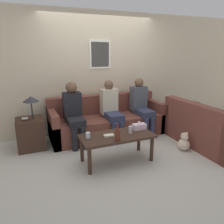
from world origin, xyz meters
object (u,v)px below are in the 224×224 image
at_px(wine_bottle, 118,134).
at_px(couch_main, 107,121).
at_px(person_middle, 111,108).
at_px(teddy_bear, 184,143).
at_px(coffee_table, 117,139).
at_px(person_right, 141,104).
at_px(person_left, 74,111).
at_px(couch_side, 205,130).
at_px(drinking_glass, 88,135).

bearing_deg(wine_bottle, couch_main, 74.83).
xyz_separation_m(person_middle, teddy_bear, (0.99, -1.12, -0.49)).
relative_size(coffee_table, wine_bottle, 4.51).
xyz_separation_m(couch_main, person_right, (0.74, -0.16, 0.34)).
bearing_deg(person_right, couch_main, 167.84).
bearing_deg(person_left, person_middle, 2.24).
bearing_deg(person_middle, couch_side, -35.18).
relative_size(drinking_glass, person_right, 0.08).
xyz_separation_m(drinking_glass, person_left, (-0.00, 0.93, 0.15)).
bearing_deg(couch_side, coffee_table, 88.31).
bearing_deg(drinking_glass, couch_main, 55.63).
height_order(couch_main, couch_side, same).
height_order(couch_main, coffee_table, couch_main).
distance_m(couch_side, wine_bottle, 1.94).
xyz_separation_m(wine_bottle, person_middle, (0.40, 1.22, 0.08)).
bearing_deg(person_right, teddy_bear, -76.15).
relative_size(couch_side, coffee_table, 1.36).
distance_m(couch_main, coffee_table, 1.22).
xyz_separation_m(coffee_table, drinking_glass, (-0.47, 0.06, 0.11)).
bearing_deg(person_left, couch_side, -24.21).
bearing_deg(couch_side, person_middle, 54.82).
bearing_deg(drinking_glass, couch_side, -2.81).
relative_size(person_left, person_right, 1.01).
relative_size(couch_side, person_middle, 1.35).
xyz_separation_m(couch_side, person_right, (-0.80, 1.07, 0.34)).
distance_m(wine_bottle, drinking_glass, 0.47).
bearing_deg(coffee_table, couch_side, -1.69).
xyz_separation_m(coffee_table, person_left, (-0.47, 0.99, 0.26)).
bearing_deg(person_right, person_middle, -179.73).
distance_m(couch_main, person_right, 0.83).
relative_size(wine_bottle, person_middle, 0.22).
distance_m(coffee_table, person_right, 1.47).
distance_m(couch_side, coffee_table, 1.84).
height_order(couch_main, wine_bottle, couch_main).
bearing_deg(wine_bottle, person_right, 47.62).
distance_m(couch_main, drinking_glass, 1.37).
xyz_separation_m(couch_side, person_left, (-2.31, 1.04, 0.36)).
relative_size(coffee_table, drinking_glass, 12.95).
xyz_separation_m(person_left, teddy_bear, (1.78, -1.08, -0.51)).
relative_size(couch_side, person_left, 1.34).
bearing_deg(coffee_table, person_left, 115.64).
height_order(wine_bottle, teddy_bear, wine_bottle).
relative_size(wine_bottle, person_left, 0.22).
height_order(person_left, person_middle, person_left).
height_order(couch_main, person_middle, person_middle).
xyz_separation_m(coffee_table, person_right, (1.04, 1.02, 0.24)).
relative_size(person_right, teddy_bear, 3.52).
bearing_deg(couch_main, person_right, -12.16).
relative_size(couch_main, person_left, 2.01).
bearing_deg(drinking_glass, person_right, 32.54).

